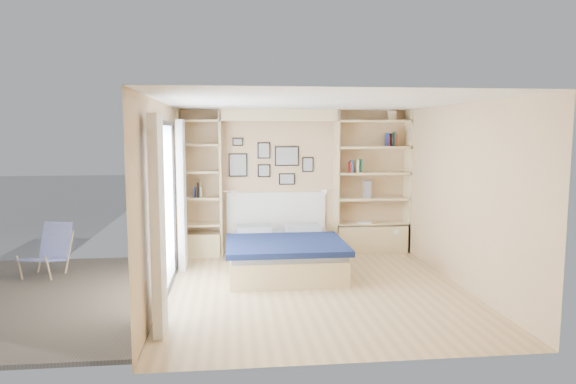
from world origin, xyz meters
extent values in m
plane|color=tan|center=(0.00, 0.00, 0.00)|extent=(4.50, 4.50, 0.00)
plane|color=tan|center=(0.00, 2.25, 1.25)|extent=(4.00, 0.00, 4.00)
plane|color=tan|center=(0.00, -2.25, 1.25)|extent=(4.00, 0.00, 4.00)
plane|color=tan|center=(-2.00, 0.00, 1.25)|extent=(0.00, 4.50, 4.50)
plane|color=tan|center=(2.00, 0.00, 1.25)|extent=(0.00, 4.50, 4.50)
plane|color=white|center=(0.00, 0.00, 2.50)|extent=(4.50, 4.50, 0.00)
cube|color=beige|center=(-1.30, 2.08, 1.25)|extent=(0.04, 0.35, 2.50)
cube|color=beige|center=(0.70, 2.08, 1.25)|extent=(0.04, 0.35, 2.50)
cube|color=beige|center=(-0.30, 2.08, 2.40)|extent=(2.00, 0.35, 0.20)
cube|color=beige|center=(1.98, 2.08, 1.25)|extent=(0.04, 0.35, 2.50)
cube|color=beige|center=(-1.98, 2.08, 1.25)|extent=(0.04, 0.35, 2.50)
cube|color=beige|center=(1.35, 2.08, 0.25)|extent=(1.30, 0.35, 0.50)
cube|color=beige|center=(-1.65, 2.08, 0.20)|extent=(0.70, 0.35, 0.40)
cube|color=black|center=(-1.97, 0.00, 2.23)|extent=(0.04, 2.08, 0.06)
cube|color=black|center=(-1.97, 0.00, 0.03)|extent=(0.04, 2.08, 0.06)
cube|color=black|center=(-1.97, -1.02, 1.10)|extent=(0.04, 0.06, 2.20)
cube|color=black|center=(-1.97, 1.02, 1.10)|extent=(0.04, 0.06, 2.20)
cube|color=silver|center=(-1.98, 0.00, 1.12)|extent=(0.01, 2.00, 2.20)
cube|color=white|center=(-1.88, -1.30, 1.15)|extent=(0.10, 0.45, 2.30)
cube|color=white|center=(-1.88, 1.30, 1.15)|extent=(0.10, 0.45, 2.30)
cube|color=beige|center=(1.35, 2.08, 0.50)|extent=(1.30, 0.35, 0.04)
cube|color=beige|center=(1.35, 2.08, 0.95)|extent=(1.30, 0.35, 0.04)
cube|color=beige|center=(1.35, 2.08, 1.40)|extent=(1.30, 0.35, 0.04)
cube|color=beige|center=(1.35, 2.08, 1.85)|extent=(1.30, 0.35, 0.04)
cube|color=beige|center=(1.35, 2.08, 2.30)|extent=(1.30, 0.35, 0.04)
cube|color=beige|center=(-1.65, 2.08, 0.55)|extent=(0.70, 0.35, 0.04)
cube|color=beige|center=(-1.65, 2.08, 1.00)|extent=(0.70, 0.35, 0.04)
cube|color=beige|center=(-1.65, 2.08, 1.45)|extent=(0.70, 0.35, 0.04)
cube|color=beige|center=(-1.65, 2.08, 1.90)|extent=(0.70, 0.35, 0.04)
cube|color=beige|center=(-1.65, 2.08, 2.30)|extent=(0.70, 0.35, 0.04)
cube|color=beige|center=(-0.34, 1.01, 0.18)|extent=(1.63, 2.04, 0.36)
cube|color=#9CA0AB|center=(-0.34, 1.01, 0.41)|extent=(1.59, 2.00, 0.10)
cube|color=#121D48|center=(-0.34, 0.66, 0.48)|extent=(1.73, 1.43, 0.08)
cube|color=#9CA0AB|center=(-0.75, 1.73, 0.52)|extent=(0.56, 0.41, 0.12)
cube|color=#9CA0AB|center=(0.07, 1.73, 0.52)|extent=(0.56, 0.41, 0.12)
cube|color=white|center=(-0.34, 2.22, 0.72)|extent=(1.73, 0.04, 0.70)
cube|color=black|center=(-1.00, 2.23, 1.55)|extent=(0.32, 0.02, 0.40)
cube|color=gray|center=(-1.00, 2.21, 1.55)|extent=(0.28, 0.01, 0.36)
cube|color=black|center=(-0.55, 2.23, 1.80)|extent=(0.22, 0.02, 0.28)
cube|color=gray|center=(-0.55, 2.21, 1.80)|extent=(0.18, 0.01, 0.24)
cube|color=black|center=(-0.55, 2.23, 1.45)|extent=(0.22, 0.02, 0.22)
cube|color=gray|center=(-0.55, 2.21, 1.45)|extent=(0.18, 0.01, 0.18)
cube|color=black|center=(-0.15, 2.23, 1.70)|extent=(0.42, 0.02, 0.34)
cube|color=gray|center=(-0.15, 2.21, 1.70)|extent=(0.38, 0.01, 0.30)
cube|color=black|center=(-0.15, 2.23, 1.30)|extent=(0.28, 0.02, 0.20)
cube|color=gray|center=(-0.15, 2.21, 1.30)|extent=(0.24, 0.01, 0.16)
cube|color=black|center=(0.22, 2.23, 1.55)|extent=(0.20, 0.02, 0.26)
cube|color=gray|center=(0.22, 2.21, 1.55)|extent=(0.16, 0.01, 0.22)
cube|color=black|center=(-1.00, 2.23, 1.95)|extent=(0.18, 0.02, 0.14)
cube|color=gray|center=(-1.00, 2.21, 1.95)|extent=(0.14, 0.01, 0.10)
cylinder|color=silver|center=(-1.16, 2.00, 1.12)|extent=(0.20, 0.02, 0.02)
cone|color=white|center=(-1.06, 2.00, 1.10)|extent=(0.13, 0.12, 0.15)
cylinder|color=silver|center=(0.56, 2.00, 1.12)|extent=(0.20, 0.02, 0.02)
cone|color=white|center=(0.46, 2.00, 1.10)|extent=(0.13, 0.12, 0.15)
cube|color=#A51E1E|center=(0.94, 2.07, 1.51)|extent=(0.02, 0.15, 0.19)
cube|color=navy|center=(0.96, 2.07, 1.53)|extent=(0.03, 0.15, 0.21)
cube|color=beige|center=(1.06, 2.07, 1.52)|extent=(0.04, 0.15, 0.21)
cube|color=#1E5137|center=(1.13, 2.07, 1.53)|extent=(0.03, 0.15, 0.23)
cube|color=#A51E1E|center=(1.61, 2.07, 1.97)|extent=(0.02, 0.15, 0.19)
cube|color=navy|center=(1.59, 2.07, 1.98)|extent=(0.03, 0.15, 0.23)
cube|color=black|center=(1.67, 2.07, 1.98)|extent=(0.03, 0.15, 0.22)
cube|color=#245640|center=(1.72, 2.07, 2.00)|extent=(0.03, 0.15, 0.25)
cube|color=maroon|center=(1.74, 2.07, 1.98)|extent=(0.03, 0.15, 0.22)
cube|color=navy|center=(-1.73, 2.07, 1.11)|extent=(0.02, 0.15, 0.17)
cube|color=black|center=(-1.68, 2.07, 1.14)|extent=(0.03, 0.15, 0.25)
cube|color=#BFB28C|center=(-1.63, 2.07, 1.11)|extent=(0.03, 0.15, 0.19)
cube|color=beige|center=(1.66, 2.07, 2.40)|extent=(0.13, 0.13, 0.15)
cone|color=beige|center=(1.66, 2.07, 2.51)|extent=(0.20, 0.20, 0.08)
cube|color=slate|center=(1.25, 2.07, 1.12)|extent=(0.12, 0.12, 0.30)
cube|color=white|center=(1.20, 2.02, 0.54)|extent=(0.22, 0.16, 0.03)
cube|color=#6A5D4E|center=(-3.60, 0.00, 0.00)|extent=(3.20, 4.00, 0.05)
cylinder|color=tan|center=(-4.11, 0.79, 0.20)|extent=(0.06, 0.14, 0.39)
cylinder|color=tan|center=(-3.69, 0.70, 0.20)|extent=(0.06, 0.14, 0.39)
cylinder|color=tan|center=(-3.99, 1.32, 0.30)|extent=(0.10, 0.32, 0.64)
cylinder|color=tan|center=(-3.56, 1.23, 0.30)|extent=(0.10, 0.32, 0.64)
cube|color=#333DBB|center=(-3.85, 0.94, 0.28)|extent=(0.56, 0.63, 0.14)
cube|color=#333DBB|center=(-3.77, 1.30, 0.50)|extent=(0.48, 0.31, 0.52)
camera|label=1|loc=(-1.11, -6.66, 2.11)|focal=32.00mm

